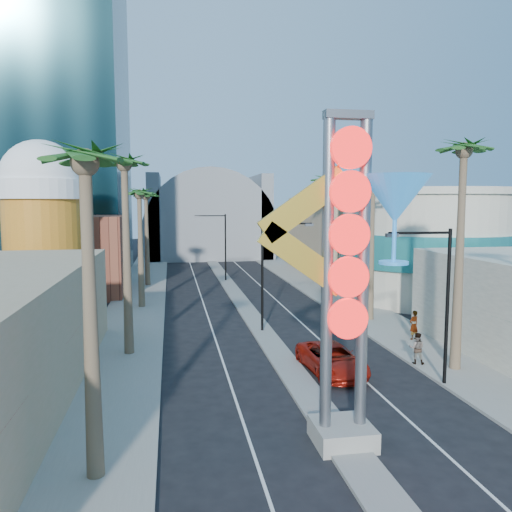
{
  "coord_description": "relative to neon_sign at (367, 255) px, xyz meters",
  "views": [
    {
      "loc": [
        -6.39,
        -14.54,
        9.22
      ],
      "look_at": [
        -0.15,
        21.78,
        5.34
      ],
      "focal_mm": 35.0,
      "sensor_mm": 36.0,
      "label": 1
    }
  ],
  "objects": [
    {
      "name": "palm_7",
      "position": [
        8.18,
        31.04,
        3.52
      ],
      "size": [
        2.4,
        2.4,
        12.7
      ],
      "color": "brown",
      "rests_on": "ground"
    },
    {
      "name": "pedestrian_b",
      "position": [
        6.48,
        8.15,
        -6.26
      ],
      "size": [
        1.07,
        0.98,
        1.79
      ],
      "primitive_type": "imported",
      "rotation": [
        0.0,
        0.0,
        2.7
      ],
      "color": "gray",
      "rests_on": "sidewalk_east"
    },
    {
      "name": "palm_1",
      "position": [
        -9.82,
        13.04,
        3.52
      ],
      "size": [
        2.4,
        2.4,
        12.7
      ],
      "color": "brown",
      "rests_on": "ground"
    },
    {
      "name": "red_pickup",
      "position": [
        1.34,
        7.86,
        -6.53
      ],
      "size": [
        3.0,
        5.78,
        1.56
      ],
      "primitive_type": "imported",
      "rotation": [
        0.0,
        0.0,
        0.08
      ],
      "color": "#A3170C",
      "rests_on": "ground"
    },
    {
      "name": "palm_3",
      "position": [
        -9.82,
        39.04,
        2.17
      ],
      "size": [
        2.4,
        2.4,
        11.2
      ],
      "color": "brown",
      "rests_on": "ground"
    },
    {
      "name": "median",
      "position": [
        -0.82,
        35.04,
        -7.23
      ],
      "size": [
        1.6,
        84.0,
        0.15
      ],
      "primitive_type": "cube",
      "color": "gray",
      "rests_on": "ground"
    },
    {
      "name": "streetlight_0",
      "position": [
        -0.27,
        17.04,
        -2.43
      ],
      "size": [
        3.79,
        0.25,
        8.0
      ],
      "color": "black",
      "rests_on": "ground"
    },
    {
      "name": "palm_2",
      "position": [
        -9.82,
        27.04,
        2.17
      ],
      "size": [
        2.4,
        2.4,
        11.2
      ],
      "color": "brown",
      "rests_on": "ground"
    },
    {
      "name": "sidewalk_east",
      "position": [
        8.68,
        32.04,
        -7.23
      ],
      "size": [
        5.0,
        100.0,
        0.15
      ],
      "primitive_type": "cube",
      "color": "gray",
      "rests_on": "ground"
    },
    {
      "name": "streetlight_2",
      "position": [
        5.91,
        5.04,
        -2.47
      ],
      "size": [
        3.45,
        0.25,
        8.0
      ],
      "color": "black",
      "rests_on": "ground"
    },
    {
      "name": "filler_east",
      "position": [
        15.18,
        45.04,
        -2.31
      ],
      "size": [
        10.0,
        20.0,
        10.0
      ],
      "primitive_type": "cube",
      "color": "tan",
      "rests_on": "ground"
    },
    {
      "name": "brick_filler_west",
      "position": [
        -16.82,
        35.04,
        -3.31
      ],
      "size": [
        10.0,
        10.0,
        8.0
      ],
      "primitive_type": "cube",
      "color": "brown",
      "rests_on": "ground"
    },
    {
      "name": "streetlight_1",
      "position": [
        -1.36,
        41.04,
        -2.43
      ],
      "size": [
        3.79,
        0.25,
        8.0
      ],
      "color": "black",
      "rests_on": "ground"
    },
    {
      "name": "turquoise_building",
      "position": [
        17.18,
        27.04,
        -2.06
      ],
      "size": [
        16.6,
        16.6,
        10.6
      ],
      "color": "#AFA994",
      "rests_on": "ground"
    },
    {
      "name": "beer_mug",
      "position": [
        -17.82,
        27.04,
        0.54
      ],
      "size": [
        7.0,
        7.0,
        14.5
      ],
      "color": "#BE7319",
      "rests_on": "ground"
    },
    {
      "name": "canopy",
      "position": [
        -0.82,
        69.04,
        -3.0
      ],
      "size": [
        22.0,
        16.0,
        22.0
      ],
      "color": "slate",
      "rests_on": "ground"
    },
    {
      "name": "palm_6",
      "position": [
        8.18,
        19.04,
        2.62
      ],
      "size": [
        2.4,
        2.4,
        11.7
      ],
      "color": "brown",
      "rests_on": "ground"
    },
    {
      "name": "ground",
      "position": [
        -0.82,
        -2.96,
        -7.31
      ],
      "size": [
        240.0,
        240.0,
        0.0
      ],
      "primitive_type": "plane",
      "color": "black",
      "rests_on": "ground"
    },
    {
      "name": "palm_5",
      "position": [
        8.18,
        7.04,
        3.96
      ],
      "size": [
        2.4,
        2.4,
        13.2
      ],
      "color": "brown",
      "rests_on": "ground"
    },
    {
      "name": "palm_0",
      "position": [
        -9.82,
        -0.96,
        2.62
      ],
      "size": [
        2.4,
        2.4,
        11.7
      ],
      "color": "brown",
      "rests_on": "ground"
    },
    {
      "name": "hotel_tower",
      "position": [
        -22.82,
        49.04,
        17.69
      ],
      "size": [
        20.0,
        20.0,
        50.0
      ],
      "primitive_type": "cube",
      "color": "black",
      "rests_on": "ground"
    },
    {
      "name": "pedestrian_a",
      "position": [
        8.74,
        12.91,
        -6.17
      ],
      "size": [
        0.84,
        0.69,
        1.97
      ],
      "primitive_type": "imported",
      "rotation": [
        0.0,
        0.0,
        3.5
      ],
      "color": "gray",
      "rests_on": "sidewalk_east"
    },
    {
      "name": "neon_sign",
      "position": [
        0.0,
        0.0,
        0.0
      ],
      "size": [
        6.53,
        2.6,
        12.55
      ],
      "color": "gray",
      "rests_on": "ground"
    },
    {
      "name": "sidewalk_west",
      "position": [
        -10.32,
        32.04,
        -7.23
      ],
      "size": [
        5.0,
        100.0,
        0.15
      ],
      "primitive_type": "cube",
      "color": "gray",
      "rests_on": "ground"
    }
  ]
}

